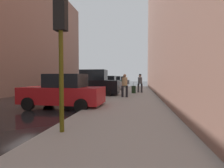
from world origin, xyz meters
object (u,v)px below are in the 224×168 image
Objects in this scene: parked_red_hatchback at (64,92)px; pedestrian_in_tan_coat at (125,84)px; rolling_suitcase at (134,89)px; parked_dark_green_sedan at (114,82)px; traffic_light at (61,34)px; parked_silver_sedan at (106,84)px; fire_hydrant at (116,89)px; parked_gray_coupe at (119,81)px; parked_black_suv at (92,84)px; pedestrian_with_beanie at (140,82)px.

parked_red_hatchback is 2.49× the size of pedestrian_in_tan_coat.
parked_red_hatchback is 8.44m from rolling_suitcase.
traffic_light is (1.85, -22.58, 1.91)m from parked_dark_green_sedan.
parked_silver_sedan reaches higher than fire_hydrant.
parked_gray_coupe is 21.04m from pedestrian_in_tan_coat.
parked_black_suv is at bearing 90.00° from parked_red_hatchback.
parked_gray_coupe is at bearing 93.61° from traffic_light.
pedestrian_in_tan_coat reaches higher than fire_hydrant.
fire_hydrant is (1.80, 1.75, -0.54)m from parked_black_suv.
parked_gray_coupe reaches higher than rolling_suitcase.
parked_red_hatchback is 1.18× the size of traffic_light.
parked_dark_green_sedan is at bearing 107.78° from rolling_suitcase.
parked_silver_sedan is 2.37× the size of pedestrian_with_beanie.
parked_silver_sedan is at bearing 90.00° from parked_black_suv.
parked_black_suv is at bearing -90.00° from parked_silver_sedan.
parked_black_suv reaches higher than pedestrian_with_beanie.
parked_gray_coupe is (0.00, 25.20, 0.00)m from parked_red_hatchback.
pedestrian_in_tan_coat reaches higher than parked_dark_green_sedan.
pedestrian_with_beanie reaches higher than parked_dark_green_sedan.
pedestrian_with_beanie reaches higher than fire_hydrant.
parked_dark_green_sedan is (-0.00, 6.29, 0.00)m from parked_silver_sedan.
parked_silver_sedan is at bearing 90.00° from parked_red_hatchback.
traffic_light is at bearing -97.47° from rolling_suitcase.
pedestrian_in_tan_coat is at bearing -71.14° from fire_hydrant.
rolling_suitcase is at bearing 66.09° from parked_red_hatchback.
parked_red_hatchback is 7.66m from fire_hydrant.
fire_hydrant is 0.41× the size of pedestrian_in_tan_coat.
parked_silver_sedan is 5.39m from pedestrian_with_beanie.
parked_silver_sedan is at bearing 128.05° from rolling_suitcase.
rolling_suitcase is at bearing -72.22° from parked_dark_green_sedan.
traffic_light is (1.85, -29.41, 1.91)m from parked_gray_coupe.
rolling_suitcase is (1.56, 11.92, -2.27)m from traffic_light.
parked_black_suv is at bearing -145.06° from pedestrian_with_beanie.
pedestrian_in_tan_coat is (2.86, -14.02, 0.26)m from parked_dark_green_sedan.
fire_hydrant is 0.40× the size of pedestrian_with_beanie.
pedestrian_with_beanie is at bearing 34.94° from parked_black_suv.
parked_red_hatchback is at bearing 113.73° from traffic_light.
traffic_light is 12.99m from pedestrian_with_beanie.
parked_black_suv is 2.57m from fire_hydrant.
parked_dark_green_sedan is at bearing -90.00° from parked_gray_coupe.
rolling_suitcase is at bearing 30.68° from parked_black_suv.
parked_red_hatchback is at bearing -90.00° from parked_gray_coupe.
parked_gray_coupe is at bearing 101.06° from rolling_suitcase.
traffic_light is (1.85, -16.29, 1.91)m from parked_silver_sedan.
fire_hydrant is at bearing -84.20° from parked_gray_coupe.
pedestrian_in_tan_coat is (2.86, -20.85, 0.26)m from parked_gray_coupe.
rolling_suitcase is (1.61, 0.28, -0.01)m from fire_hydrant.
pedestrian_in_tan_coat is (1.05, -3.08, 0.61)m from fire_hydrant.
fire_hydrant is 0.68× the size of rolling_suitcase.
traffic_light is (0.05, -11.65, 2.26)m from fire_hydrant.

